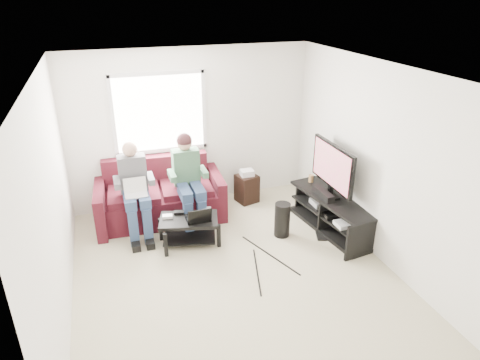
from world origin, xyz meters
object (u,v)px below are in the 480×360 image
end_table (247,187)px  tv_stand (331,215)px  sofa (161,198)px  subwoofer (282,220)px  coffee_table (189,225)px  tv (332,167)px

end_table → tv_stand: bearing=-55.1°
sofa → subwoofer: bearing=-35.1°
tv_stand → subwoofer: bearing=174.4°
sofa → tv_stand: size_ratio=1.22×
coffee_table → end_table: end_table is taller
tv_stand → tv: bearing=91.5°
tv_stand → coffee_table: bearing=172.1°
tv_stand → end_table: 1.59m
coffee_table → tv_stand: (2.15, -0.30, -0.06)m
sofa → coffee_table: size_ratio=2.22×
coffee_table → end_table: (1.23, 1.01, -0.04)m
tv → tv_stand: bearing=-88.5°
tv_stand → tv: 0.76m
tv → subwoofer: bearing=-178.3°
coffee_table → end_table: 1.60m
sofa → tv: 2.73m
tv → coffee_table: bearing=174.8°
coffee_table → tv_stand: size_ratio=0.55×
sofa → tv: tv is taller
tv_stand → tv: tv is taller
sofa → coffee_table: bearing=-74.2°
sofa → tv_stand: sofa is taller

